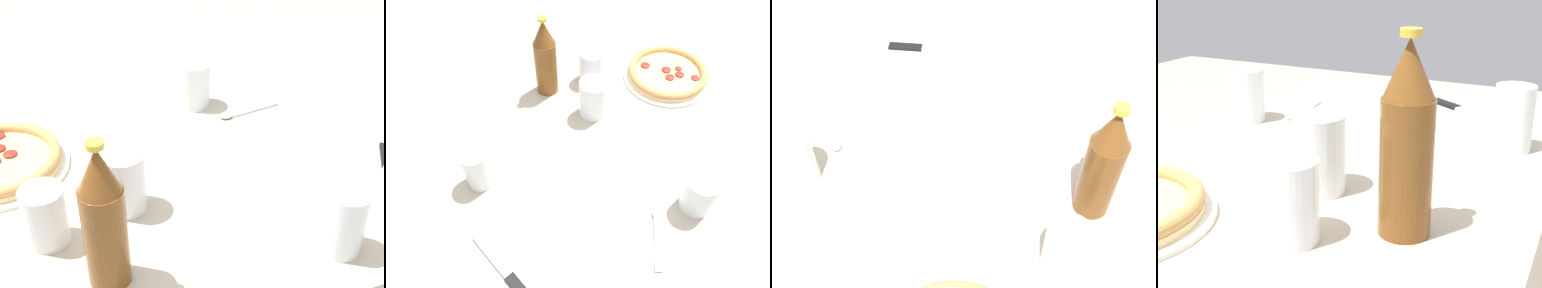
% 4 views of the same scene
% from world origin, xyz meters
% --- Properties ---
extents(table, '(1.13, 0.73, 0.78)m').
position_xyz_m(table, '(0.00, 0.00, 0.39)').
color(table, '#B7A88E').
rests_on(table, ground_plane).
extents(glass_lemonade, '(0.08, 0.08, 0.11)m').
position_xyz_m(glass_lemonade, '(-0.13, -0.30, 0.83)').
color(glass_lemonade, white).
rests_on(glass_lemonade, table).
extents(glass_red_wine, '(0.08, 0.08, 0.12)m').
position_xyz_m(glass_red_wine, '(0.13, 0.03, 0.83)').
color(glass_red_wine, white).
rests_on(glass_red_wine, table).
extents(glass_cola, '(0.07, 0.07, 0.13)m').
position_xyz_m(glass_cola, '(-0.19, 0.27, 0.83)').
color(glass_cola, white).
rests_on(glass_cola, table).
extents(glass_iced_tea, '(0.08, 0.08, 0.11)m').
position_xyz_m(glass_iced_tea, '(0.29, 0.07, 0.83)').
color(glass_iced_tea, white).
rests_on(glass_iced_tea, table).
extents(beer_bottle, '(0.07, 0.07, 0.27)m').
position_xyz_m(beer_bottle, '(0.20, 0.20, 0.90)').
color(beer_bottle, brown).
rests_on(beer_bottle, table).
extents(knife, '(0.14, 0.20, 0.01)m').
position_xyz_m(knife, '(-0.41, 0.12, 0.78)').
color(knife, black).
rests_on(knife, table).
extents(spoon, '(0.17, 0.05, 0.01)m').
position_xyz_m(spoon, '(-0.22, -0.21, 0.78)').
color(spoon, silver).
rests_on(spoon, table).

